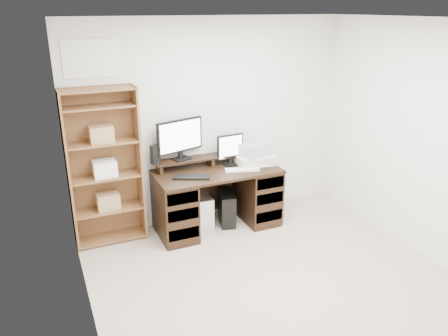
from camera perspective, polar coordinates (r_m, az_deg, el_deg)
room at (r=3.73m, az=9.91°, el=-1.06°), size 3.54×4.04×2.54m
desk at (r=5.37m, az=-0.92°, el=-3.89°), size 1.50×0.70×0.75m
riser_shelf at (r=5.38m, az=-1.80°, el=1.36°), size 1.40×0.22×0.12m
monitor_wide at (r=5.19m, az=-5.78°, el=4.01°), size 0.60×0.23×0.49m
monitor_small at (r=5.36m, az=0.81°, el=2.58°), size 0.35×0.14×0.38m
speaker at (r=5.12m, az=-9.01°, el=1.72°), size 0.10×0.10×0.22m
keyboard_black at (r=5.00m, az=-4.26°, el=-1.19°), size 0.45×0.30×0.02m
keyboard_white at (r=5.22m, az=2.38°, el=-0.23°), size 0.42×0.22×0.02m
mouse at (r=5.34m, az=5.29°, el=0.29°), size 0.12×0.10×0.04m
printer at (r=5.43m, az=4.05°, el=1.09°), size 0.46×0.36×0.11m
basket at (r=5.39m, az=4.08°, el=2.39°), size 0.40×0.33×0.15m
tower_silver at (r=5.43m, az=-3.01°, el=-5.60°), size 0.23×0.46×0.44m
tower_black at (r=5.53m, az=0.36°, el=-5.21°), size 0.28×0.44×0.41m
bookshelf at (r=5.05m, az=-15.36°, el=0.23°), size 0.80×0.30×1.80m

